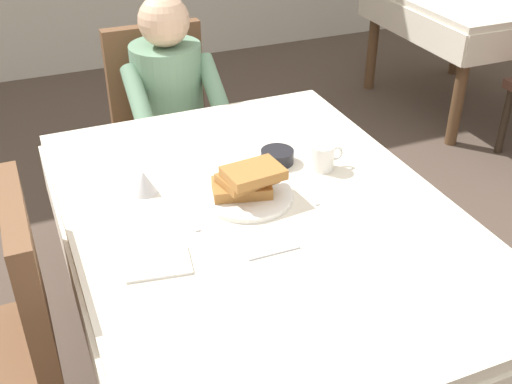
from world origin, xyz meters
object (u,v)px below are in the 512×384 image
chair_diner (164,117)px  spoon_near_edge (274,252)px  fork_left_of_plate (189,214)px  cup_coffee (323,157)px  syrup_pitcher (144,182)px  dining_table_main (261,234)px  knife_right_of_plate (306,188)px  background_table_far (468,13)px  chair_left_side (2,334)px  plate_breakfast (247,196)px  breakfast_stack (247,180)px  diner_person (171,102)px  bowl_butter (277,156)px

chair_diner → spoon_near_edge: (-0.06, -1.38, 0.21)m
fork_left_of_plate → spoon_near_edge: same height
chair_diner → cup_coffee: size_ratio=8.23×
chair_diner → syrup_pitcher: 1.02m
dining_table_main → syrup_pitcher: bearing=142.6°
chair_diner → knife_right_of_plate: size_ratio=4.65×
spoon_near_edge → background_table_far: (2.20, 1.93, -0.12)m
dining_table_main → chair_left_side: bearing=180.0°
chair_diner → plate_breakfast: 1.12m
dining_table_main → breakfast_stack: bearing=100.6°
diner_person → spoon_near_edge: 1.23m
dining_table_main → bowl_butter: (0.16, 0.24, 0.11)m
diner_person → bowl_butter: bearing=100.9°
diner_person → bowl_butter: size_ratio=10.18×
fork_left_of_plate → knife_right_of_plate: bearing=-88.2°
plate_breakfast → fork_left_of_plate: 0.19m
cup_coffee → syrup_pitcher: 0.58m
chair_left_side → syrup_pitcher: bearing=-64.7°
breakfast_stack → fork_left_of_plate: 0.20m
bowl_butter → fork_left_of_plate: bowl_butter is taller
spoon_near_edge → chair_diner: bearing=87.8°
plate_breakfast → spoon_near_edge: bearing=-97.4°
syrup_pitcher → bowl_butter: bearing=2.2°
plate_breakfast → cup_coffee: 0.31m
chair_diner → bowl_butter: (0.15, -0.93, 0.23)m
dining_table_main → diner_person: 1.01m
plate_breakfast → diner_person: bearing=88.4°
diner_person → background_table_far: 2.25m
fork_left_of_plate → spoon_near_edge: size_ratio=1.20×
chair_diner → fork_left_of_plate: bearing=79.0°
dining_table_main → breakfast_stack: 0.17m
cup_coffee → diner_person: bearing=107.3°
knife_right_of_plate → background_table_far: 2.59m
chair_left_side → syrup_pitcher: size_ratio=11.63×
dining_table_main → background_table_far: (2.15, 1.72, -0.03)m
knife_right_of_plate → spoon_near_edge: size_ratio=1.33×
plate_breakfast → background_table_far: 2.72m
breakfast_stack → bowl_butter: (0.17, 0.17, -0.04)m
dining_table_main → breakfast_stack: (-0.01, 0.08, 0.15)m
chair_left_side → breakfast_stack: 0.81m
plate_breakfast → bowl_butter: 0.24m
diner_person → cup_coffee: size_ratio=9.91×
cup_coffee → background_table_far: 2.45m
dining_table_main → plate_breakfast: 0.12m
fork_left_of_plate → background_table_far: size_ratio=0.16×
breakfast_stack → syrup_pitcher: (-0.28, 0.15, -0.03)m
breakfast_stack → background_table_far: bearing=37.3°
chair_diner → breakfast_stack: bearing=88.6°
dining_table_main → fork_left_of_plate: fork_left_of_plate is taller
chair_left_side → cup_coffee: chair_left_side is taller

